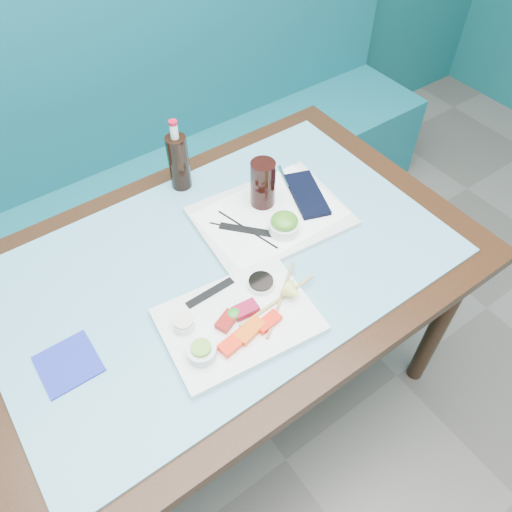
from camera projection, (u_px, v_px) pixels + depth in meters
booth_bench at (118, 196)px, 2.09m from camera, size 3.00×0.56×1.17m
dining_table at (224, 283)px, 1.43m from camera, size 1.40×0.90×0.75m
glass_top at (222, 263)px, 1.36m from camera, size 1.22×0.76×0.01m
sashimi_plate at (238, 320)px, 1.23m from camera, size 0.40×0.30×0.02m
salmon_left at (234, 343)px, 1.16m from camera, size 0.08×0.05×0.02m
salmon_mid at (250, 331)px, 1.19m from camera, size 0.08×0.05×0.02m
salmon_right at (268, 322)px, 1.20m from camera, size 0.07×0.04×0.02m
tuna_left at (227, 321)px, 1.20m from camera, size 0.07×0.05×0.02m
tuna_right at (245, 310)px, 1.22m from camera, size 0.07×0.04×0.02m
seaweed_garnish at (234, 314)px, 1.21m from camera, size 0.04×0.04×0.02m
ramekin_wasabi at (202, 352)px, 1.14m from camera, size 0.08×0.08×0.03m
wasabi_fill at (201, 348)px, 1.13m from camera, size 0.05×0.05×0.01m
ramekin_ginger at (184, 325)px, 1.19m from camera, size 0.06×0.06×0.02m
ginger_fill at (183, 321)px, 1.18m from camera, size 0.05×0.05×0.01m
soy_dish at (261, 284)px, 1.28m from camera, size 0.09×0.09×0.01m
soy_fill at (261, 281)px, 1.27m from camera, size 0.08×0.08×0.01m
lemon_wedge at (293, 292)px, 1.24m from camera, size 0.06×0.05×0.05m
chopstick_sleeve at (210, 293)px, 1.27m from camera, size 0.14×0.03×0.00m
wooden_chopstick_a at (278, 300)px, 1.25m from camera, size 0.24×0.03×0.01m
wooden_chopstick_b at (281, 298)px, 1.25m from camera, size 0.20×0.15×0.01m
serving_tray at (271, 217)px, 1.46m from camera, size 0.45×0.35×0.02m
paper_placemat at (271, 214)px, 1.46m from camera, size 0.39×0.28×0.00m
seaweed_bowl at (284, 227)px, 1.40m from camera, size 0.11×0.11×0.04m
seaweed_salad at (284, 221)px, 1.38m from camera, size 0.10×0.10×0.04m
cola_glass at (263, 184)px, 1.43m from camera, size 0.08×0.08×0.15m
navy_pouch at (307, 195)px, 1.50m from camera, size 0.15×0.21×0.02m
fork at (284, 177)px, 1.56m from camera, size 0.05×0.10×0.01m
black_chopstick_a at (245, 230)px, 1.41m from camera, size 0.13×0.17×0.01m
black_chopstick_b at (247, 229)px, 1.42m from camera, size 0.06×0.22×0.01m
tray_sleeve at (246, 230)px, 1.41m from camera, size 0.12×0.13×0.00m
cola_bottle_body at (179, 162)px, 1.50m from camera, size 0.06×0.06×0.18m
cola_bottle_neck at (174, 131)px, 1.41m from camera, size 0.02×0.02×0.05m
cola_bottle_cap at (173, 123)px, 1.39m from camera, size 0.03×0.03×0.01m
blue_napkin at (68, 364)px, 1.16m from camera, size 0.13×0.13×0.01m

